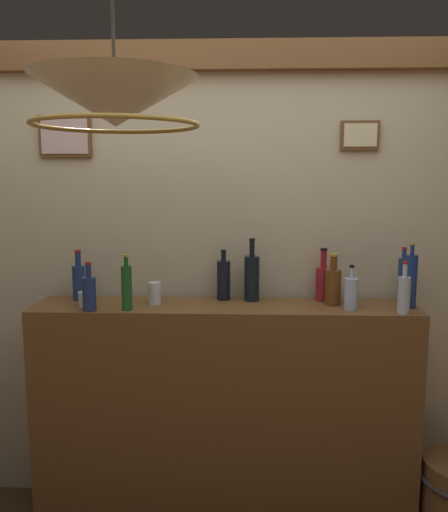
% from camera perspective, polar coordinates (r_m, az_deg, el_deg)
% --- Properties ---
extents(panelled_rear_partition, '(3.71, 0.15, 2.41)m').
position_cam_1_polar(panelled_rear_partition, '(2.79, 0.20, -0.94)').
color(panelled_rear_partition, beige).
rests_on(panelled_rear_partition, ground).
extents(bar_shelf_unit, '(1.86, 0.35, 1.13)m').
position_cam_1_polar(bar_shelf_unit, '(2.77, 0.04, -16.73)').
color(bar_shelf_unit, brown).
rests_on(bar_shelf_unit, ground).
extents(liquor_bottle_gin, '(0.07, 0.07, 0.21)m').
position_cam_1_polar(liquor_bottle_gin, '(2.55, 13.58, -3.91)').
color(liquor_bottle_gin, '#ACC2DF').
rests_on(liquor_bottle_gin, bar_shelf_unit).
extents(liquor_bottle_tequila, '(0.06, 0.06, 0.24)m').
position_cam_1_polar(liquor_bottle_tequila, '(2.54, 18.88, -3.90)').
color(liquor_bottle_tequila, '#B1C0CC').
rests_on(liquor_bottle_tequila, bar_shelf_unit).
extents(liquor_bottle_rum, '(0.06, 0.06, 0.31)m').
position_cam_1_polar(liquor_bottle_rum, '(2.66, 19.55, -2.50)').
color(liquor_bottle_rum, navy).
rests_on(liquor_bottle_rum, bar_shelf_unit).
extents(liquor_bottle_amaro, '(0.06, 0.06, 0.26)m').
position_cam_1_polar(liquor_bottle_amaro, '(2.76, -15.43, -2.60)').
color(liquor_bottle_amaro, navy).
rests_on(liquor_bottle_amaro, bar_shelf_unit).
extents(liquor_bottle_scotch, '(0.08, 0.08, 0.32)m').
position_cam_1_polar(liquor_bottle_scotch, '(2.65, 3.03, -2.30)').
color(liquor_bottle_scotch, black).
rests_on(liquor_bottle_scotch, bar_shelf_unit).
extents(liquor_bottle_sherry, '(0.06, 0.06, 0.23)m').
position_cam_1_polar(liquor_bottle_sherry, '(2.54, -14.38, -3.82)').
color(liquor_bottle_sherry, navy).
rests_on(liquor_bottle_sherry, bar_shelf_unit).
extents(liquor_bottle_vodka, '(0.05, 0.05, 0.28)m').
position_cam_1_polar(liquor_bottle_vodka, '(2.77, 18.79, -2.36)').
color(liquor_bottle_vodka, navy).
rests_on(liquor_bottle_vodka, bar_shelf_unit).
extents(liquor_bottle_brandy, '(0.07, 0.07, 0.26)m').
position_cam_1_polar(liquor_bottle_brandy, '(2.67, -0.05, -2.55)').
color(liquor_bottle_brandy, black).
rests_on(liquor_bottle_brandy, bar_shelf_unit).
extents(liquor_bottle_mezcal, '(0.08, 0.08, 0.25)m').
position_cam_1_polar(liquor_bottle_mezcal, '(2.62, 11.73, -3.11)').
color(liquor_bottle_mezcal, brown).
rests_on(liquor_bottle_mezcal, bar_shelf_unit).
extents(liquor_bottle_whiskey, '(0.05, 0.05, 0.26)m').
position_cam_1_polar(liquor_bottle_whiskey, '(2.50, -10.49, -3.31)').
color(liquor_bottle_whiskey, '#1B5922').
rests_on(liquor_bottle_whiskey, bar_shelf_unit).
extents(liquor_bottle_vermouth, '(0.08, 0.08, 0.27)m').
position_cam_1_polar(liquor_bottle_vermouth, '(2.70, 10.66, -2.75)').
color(liquor_bottle_vermouth, maroon).
rests_on(liquor_bottle_vermouth, bar_shelf_unit).
extents(glass_tumbler_rocks, '(0.07, 0.07, 0.07)m').
position_cam_1_polar(glass_tumbler_rocks, '(2.64, -14.74, -4.51)').
color(glass_tumbler_rocks, silver).
rests_on(glass_tumbler_rocks, bar_shelf_unit).
extents(glass_tumbler_highball, '(0.06, 0.06, 0.11)m').
position_cam_1_polar(glass_tumbler_highball, '(2.61, -7.48, -4.01)').
color(glass_tumbler_highball, silver).
rests_on(glass_tumbler_highball, bar_shelf_unit).
extents(pendant_lamp, '(0.57, 0.57, 0.43)m').
position_cam_1_polar(pendant_lamp, '(1.88, -11.69, 15.85)').
color(pendant_lamp, '#EFE5C6').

